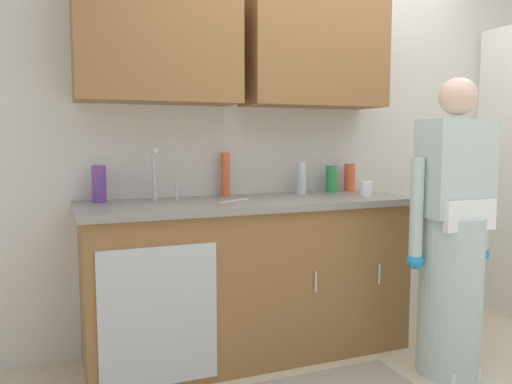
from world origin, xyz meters
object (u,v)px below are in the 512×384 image
Objects in this scene: bottle_soap at (331,179)px; knife_on_counter at (234,200)px; sink at (166,206)px; person_at_sink at (452,250)px; bottle_cleaner_spray at (99,184)px; cup_by_sink at (366,189)px; bottle_water_short at (301,178)px; bottle_dish_liquid at (225,174)px; bottle_water_tall at (350,177)px.

knife_on_counter is (-0.78, -0.23, -0.09)m from bottle_soap.
person_at_sink reaches higher than sink.
bottle_cleaner_spray is at bearing 154.64° from person_at_sink.
sink is 5.42× the size of cup_by_sink.
knife_on_counter is (-0.86, 0.06, -0.04)m from cup_by_sink.
person_at_sink is at bearing -72.43° from bottle_soap.
bottle_soap is at bearing -12.06° from knife_on_counter.
bottle_water_short is 0.59m from knife_on_counter.
bottle_cleaner_spray is 1.50m from bottle_soap.
bottle_soap is at bearing -3.00° from bottle_dish_liquid.
bottle_water_short reaches higher than bottle_cleaner_spray.
knife_on_counter is at bearing -98.16° from bottle_dish_liquid.
person_at_sink is at bearing -41.34° from bottle_dish_liquid.
bottle_cleaner_spray reaches higher than bottle_soap.
bottle_water_short reaches higher than bottle_soap.
sink is 2.83× the size of bottle_soap.
bottle_dish_liquid is at bearing 158.56° from cup_by_sink.
bottle_cleaner_spray is 0.87× the size of knife_on_counter.
bottle_soap is (1.50, 0.01, -0.02)m from bottle_cleaner_spray.
bottle_water_short is 1.01× the size of bottle_cleaner_spray.
bottle_water_short is (0.50, -0.06, -0.03)m from bottle_dish_liquid.
cup_by_sink is at bearing -4.37° from sink.
knife_on_counter is at bearing -163.68° from bottle_soap.
bottle_soap is (0.74, -0.04, -0.05)m from bottle_dish_liquid.
knife_on_counter is (-0.54, -0.21, -0.10)m from bottle_water_short.
bottle_water_tall is at bearing 6.62° from bottle_soap.
bottle_water_short is (-0.51, 0.83, 0.35)m from person_at_sink.
sink is 0.50m from bottle_dish_liquid.
cup_by_sink is at bearing -102.88° from bottle_water_tall.
bottle_soap is 0.30m from cup_by_sink.
bottle_dish_liquid reaches higher than bottle_soap.
sink reaches higher than bottle_water_tall.
bottle_water_tall is at bearing -13.60° from knife_on_counter.
bottle_water_tall is 1.06× the size of bottle_soap.
bottle_water_tall is at bearing -1.35° from bottle_dish_liquid.
bottle_soap is at bearing 0.31° from bottle_cleaner_spray.
knife_on_counter is (-1.04, 0.62, 0.25)m from person_at_sink.
bottle_water_short reaches higher than cup_by_sink.
sink reaches higher than bottle_dish_liquid.
knife_on_counter is (0.72, -0.22, -0.10)m from bottle_cleaner_spray.
knife_on_counter is at bearing -16.83° from bottle_cleaner_spray.
bottle_dish_liquid is at bearing 177.00° from bottle_soap.
bottle_dish_liquid is 1.54× the size of bottle_soap.
bottle_dish_liquid reaches higher than knife_on_counter.
bottle_cleaner_spray reaches higher than bottle_water_tall.
bottle_cleaner_spray is at bearing 134.78° from knife_on_counter.
bottle_dish_liquid is (-1.01, 0.89, 0.38)m from person_at_sink.
bottle_water_tall reaches higher than knife_on_counter.
cup_by_sink is 0.86m from knife_on_counter.
person_at_sink is at bearing -58.54° from bottle_water_short.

